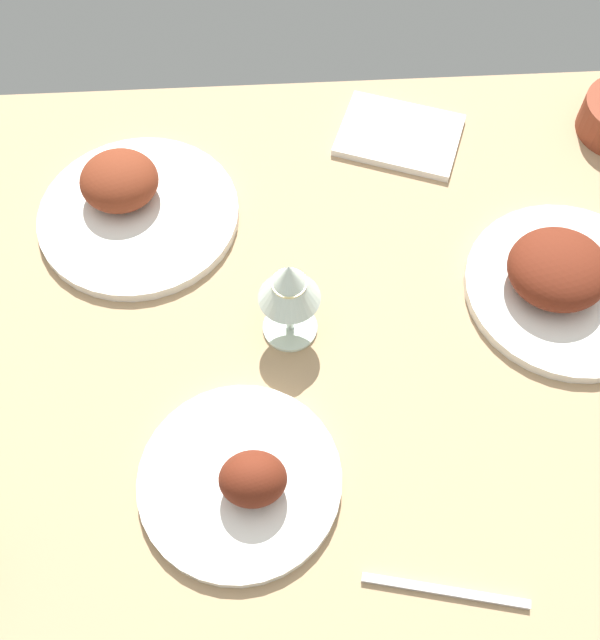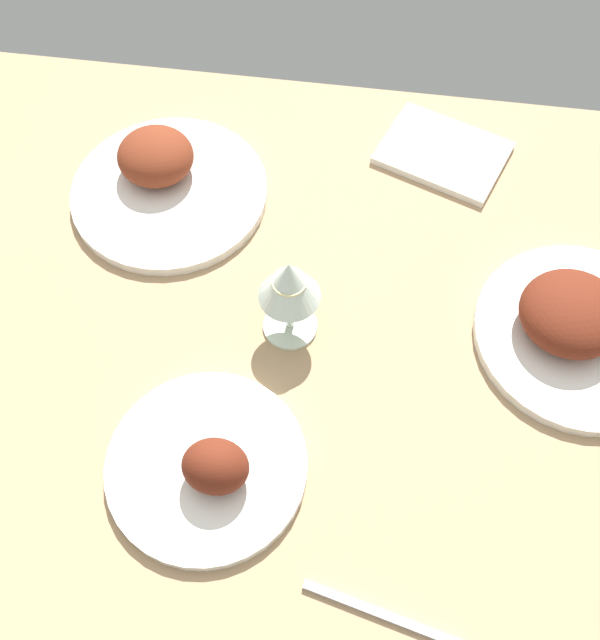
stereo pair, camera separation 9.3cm
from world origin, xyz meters
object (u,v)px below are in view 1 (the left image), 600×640
object	(u,v)px
fork_loose	(445,591)
plate_near_viewer	(563,279)
plate_center_main	(132,202)
plate_far_side	(243,480)
folded_napkin	(399,135)
wine_glass	(289,284)

from	to	relation	value
fork_loose	plate_near_viewer	bearing A→B (deg)	-107.02
plate_center_main	fork_loose	size ratio (longest dim) A/B	1.57
plate_far_side	plate_center_main	distance (cm)	43.10
folded_napkin	fork_loose	world-z (taller)	folded_napkin
folded_napkin	plate_near_viewer	bearing A→B (deg)	121.38
plate_near_viewer	fork_loose	world-z (taller)	plate_near_viewer
plate_far_side	fork_loose	xyz separation A→B (cm)	(-21.05, 12.82, -1.45)
plate_far_side	plate_near_viewer	distance (cm)	48.26
wine_glass	fork_loose	xyz separation A→B (cm)	(-14.78, 33.52, -9.53)
plate_far_side	wine_glass	world-z (taller)	wine_glass
wine_glass	folded_napkin	bearing A→B (deg)	-119.63
plate_near_viewer	folded_napkin	bearing A→B (deg)	-58.62
plate_far_side	folded_napkin	xyz separation A→B (cm)	(-24.42, -52.60, -1.25)
fork_loose	plate_far_side	bearing A→B (deg)	-18.94
plate_center_main	folded_napkin	size ratio (longest dim) A/B	1.58
plate_near_viewer	fork_loose	bearing A→B (deg)	60.58
wine_glass	folded_napkin	world-z (taller)	wine_glass
plate_center_main	fork_loose	bearing A→B (deg)	123.87
wine_glass	fork_loose	world-z (taller)	wine_glass
plate_far_side	plate_near_viewer	size ratio (longest dim) A/B	0.86
plate_center_main	folded_napkin	bearing A→B (deg)	-162.83
plate_center_main	folded_napkin	world-z (taller)	plate_center_main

